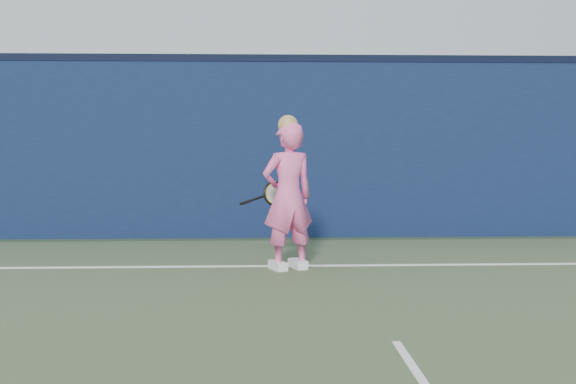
{
  "coord_description": "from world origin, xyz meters",
  "views": [
    {
      "loc": [
        -0.96,
        -3.93,
        1.45
      ],
      "look_at": [
        -0.64,
        3.84,
        0.85
      ],
      "focal_mm": 45.0,
      "sensor_mm": 36.0,
      "label": 1
    }
  ],
  "objects": [
    {
      "name": "player",
      "position": [
        -0.64,
        3.84,
        0.81
      ],
      "size": [
        0.68,
        0.57,
        1.68
      ],
      "rotation": [
        0.0,
        0.0,
        3.53
      ],
      "color": "pink",
      "rests_on": "ground"
    },
    {
      "name": "wall_cap",
      "position": [
        0.0,
        6.5,
        2.55
      ],
      "size": [
        24.0,
        0.42,
        0.1
      ],
      "primitive_type": "cube",
      "color": "black",
      "rests_on": "backstop_wall"
    },
    {
      "name": "backstop_wall",
      "position": [
        0.0,
        6.5,
        1.25
      ],
      "size": [
        24.0,
        0.4,
        2.5
      ],
      "primitive_type": "cube",
      "color": "#0C1938",
      "rests_on": "ground"
    },
    {
      "name": "racket",
      "position": [
        -0.81,
        4.24,
        0.79
      ],
      "size": [
        0.53,
        0.22,
        0.29
      ],
      "rotation": [
        0.0,
        0.0,
        0.24
      ],
      "color": "black",
      "rests_on": "ground"
    }
  ]
}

